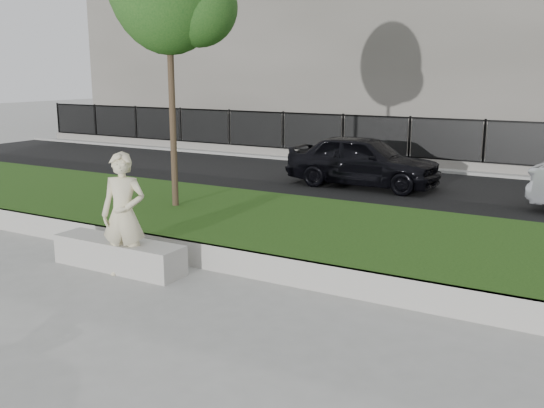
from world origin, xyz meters
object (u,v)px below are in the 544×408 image
Objects in this scene: stone_bench at (119,254)px; man at (124,215)px; book at (128,239)px; car_dark at (363,161)px.

stone_bench is 1.21× the size of man.
book is 0.06× the size of car_dark.
book reaches higher than stone_bench.
stone_bench is 0.56× the size of car_dark.
stone_bench is 0.76m from man.
car_dark reaches higher than stone_bench.
book is at bearing 34.35° from stone_bench.
man is at bearing -27.74° from stone_bench.
man reaches higher than car_dark.
man reaches higher than stone_bench.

